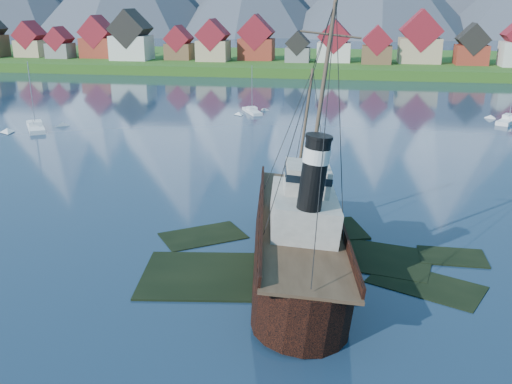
% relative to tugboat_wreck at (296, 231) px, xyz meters
% --- Properties ---
extents(ground, '(1400.00, 1400.00, 0.00)m').
position_rel_tugboat_wreck_xyz_m(ground, '(-0.77, -1.71, -3.02)').
color(ground, '#16283E').
rests_on(ground, ground).
extents(shoal, '(31.71, 21.24, 1.14)m').
position_rel_tugboat_wreck_xyz_m(shoal, '(1.01, 0.44, -3.37)').
color(shoal, black).
rests_on(shoal, ground).
extents(shore_bank, '(600.00, 80.00, 3.20)m').
position_rel_tugboat_wreck_xyz_m(shore_bank, '(-0.77, 168.29, -3.02)').
color(shore_bank, '#1E4E16').
rests_on(shore_bank, ground).
extents(seawall, '(600.00, 2.50, 2.00)m').
position_rel_tugboat_wreck_xyz_m(seawall, '(-0.77, 130.29, -3.02)').
color(seawall, '#3F3D38').
rests_on(seawall, ground).
extents(town, '(250.96, 16.69, 17.30)m').
position_rel_tugboat_wreck_xyz_m(town, '(-33.89, 150.47, 5.96)').
color(town, maroon).
rests_on(town, ground).
extents(tugboat_wreck, '(7.04, 30.35, 24.05)m').
position_rel_tugboat_wreck_xyz_m(tugboat_wreck, '(0.00, 0.00, 0.00)').
color(tugboat_wreck, black).
rests_on(tugboat_wreck, ground).
extents(sailboat_a, '(8.02, 10.18, 12.82)m').
position_rel_tugboat_wreck_xyz_m(sailboat_a, '(-53.20, 48.23, -2.74)').
color(sailboat_a, silver).
rests_on(sailboat_a, ground).
extents(sailboat_c, '(5.56, 8.04, 10.37)m').
position_rel_tugboat_wreck_xyz_m(sailboat_c, '(-16.58, 71.12, -2.79)').
color(sailboat_c, silver).
rests_on(sailboat_c, ground).
extents(sailboat_d, '(6.65, 9.37, 12.85)m').
position_rel_tugboat_wreck_xyz_m(sailboat_d, '(34.74, 69.71, -2.73)').
color(sailboat_d, silver).
rests_on(sailboat_d, ground).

